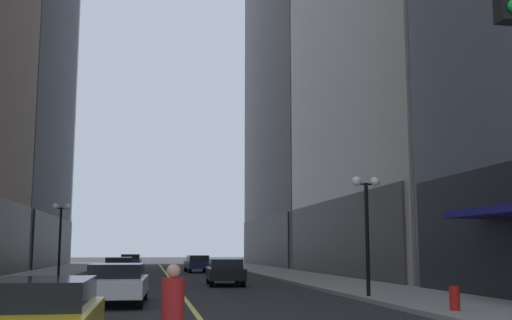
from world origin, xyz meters
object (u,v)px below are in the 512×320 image
at_px(car_black, 225,271).
at_px(car_blue, 131,261).
at_px(car_navy, 197,263).
at_px(street_lamp_left_far, 61,224).
at_px(car_red, 119,268).
at_px(street_lamp_right_mid, 366,209).
at_px(car_white, 117,282).
at_px(fire_hydrant_right, 455,301).
at_px(pedestrian_in_red_jacket, 173,309).
at_px(car_yellow, 39,317).

height_order(car_black, car_blue, same).
xyz_separation_m(car_navy, street_lamp_left_far, (-8.84, -11.66, 2.54)).
distance_m(car_navy, street_lamp_left_far, 14.85).
distance_m(car_red, street_lamp_right_mid, 19.43).
bearing_deg(car_white, fire_hydrant_right, -29.69).
bearing_deg(car_red, fire_hydrant_right, -65.80).
bearing_deg(car_navy, street_lamp_left_far, -127.18).
relative_size(car_red, car_navy, 1.00).
xyz_separation_m(car_white, car_blue, (-0.57, 38.88, -0.00)).
bearing_deg(fire_hydrant_right, car_red, 114.20).
bearing_deg(street_lamp_left_far, car_navy, 52.82).
height_order(car_black, street_lamp_left_far, street_lamp_left_far).
bearing_deg(pedestrian_in_red_jacket, car_red, 94.12).
relative_size(car_white, street_lamp_right_mid, 1.08).
relative_size(car_white, car_black, 1.07).
distance_m(car_navy, pedestrian_in_red_jacket, 39.83).
relative_size(car_red, street_lamp_left_far, 0.92).
height_order(car_yellow, car_white, same).
height_order(car_red, fire_hydrant_right, car_red).
relative_size(car_black, car_red, 1.09).
relative_size(car_yellow, car_white, 0.98).
bearing_deg(street_lamp_right_mid, car_blue, 103.55).
distance_m(car_blue, street_lamp_right_mid, 39.94).
distance_m(car_blue, pedestrian_in_red_jacket, 50.82).
xyz_separation_m(car_navy, pedestrian_in_red_jacket, (-3.44, -39.68, 0.20)).
xyz_separation_m(street_lamp_left_far, street_lamp_right_mid, (12.80, -15.99, 0.00)).
xyz_separation_m(car_white, car_navy, (4.81, 27.78, -0.01)).
distance_m(car_white, fire_hydrant_right, 10.67).
height_order(car_red, pedestrian_in_red_jacket, pedestrian_in_red_jacket).
bearing_deg(car_yellow, car_blue, 89.82).
relative_size(car_blue, pedestrian_in_red_jacket, 2.57).
xyz_separation_m(car_black, street_lamp_right_mid, (3.92, -9.99, 2.54)).
relative_size(car_navy, pedestrian_in_red_jacket, 2.57).
distance_m(car_yellow, car_navy, 38.87).
height_order(car_navy, street_lamp_right_mid, street_lamp_right_mid).
height_order(car_navy, street_lamp_left_far, street_lamp_left_far).
bearing_deg(car_yellow, car_black, 75.01).
distance_m(car_black, fire_hydrant_right, 16.03).
bearing_deg(street_lamp_left_far, fire_hydrant_right, -58.15).
xyz_separation_m(car_yellow, car_red, (0.02, 27.60, -0.00)).
distance_m(street_lamp_left_far, street_lamp_right_mid, 20.48).
xyz_separation_m(car_yellow, street_lamp_right_mid, (9.50, 10.82, 2.54)).
distance_m(car_white, street_lamp_right_mid, 9.13).
bearing_deg(car_navy, car_white, -99.83).
relative_size(car_navy, street_lamp_right_mid, 0.92).
height_order(street_lamp_left_far, street_lamp_right_mid, same).
bearing_deg(car_white, car_yellow, -93.89).
height_order(car_white, pedestrian_in_red_jacket, pedestrian_in_red_jacket).
height_order(car_black, car_navy, same).
distance_m(car_red, street_lamp_left_far, 4.26).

